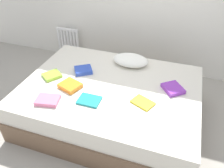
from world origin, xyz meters
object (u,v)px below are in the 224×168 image
(textbook_orange, at_px, (70,86))
(pillow, at_px, (131,60))
(radiator, at_px, (68,41))
(textbook_blue, at_px, (83,70))
(textbook_pink, at_px, (48,100))
(textbook_teal, at_px, (89,100))
(textbook_lime, at_px, (52,75))
(textbook_yellow, at_px, (143,103))
(textbook_purple, at_px, (173,89))
(bed, at_px, (111,102))

(textbook_orange, bearing_deg, pillow, 73.30)
(radiator, distance_m, textbook_blue, 1.33)
(textbook_pink, bearing_deg, textbook_teal, 8.87)
(textbook_lime, height_order, textbook_yellow, textbook_lime)
(textbook_purple, bearing_deg, textbook_yellow, -77.60)
(bed, xyz_separation_m, textbook_purple, (0.67, 0.13, 0.27))
(radiator, xyz_separation_m, pillow, (1.29, -0.70, 0.25))
(textbook_teal, relative_size, textbook_blue, 1.11)
(textbook_teal, relative_size, textbook_pink, 0.99)
(textbook_teal, distance_m, textbook_purple, 0.92)
(textbook_yellow, relative_size, textbook_pink, 0.94)
(textbook_yellow, bearing_deg, textbook_pink, -138.11)
(pillow, height_order, textbook_pink, pillow)
(bed, distance_m, textbook_lime, 0.77)
(textbook_yellow, height_order, textbook_blue, textbook_blue)
(bed, bearing_deg, textbook_blue, 159.89)
(pillow, height_order, textbook_teal, pillow)
(radiator, xyz_separation_m, textbook_orange, (0.78, -1.39, 0.21))
(radiator, xyz_separation_m, textbook_teal, (1.08, -1.53, 0.20))
(bed, height_order, textbook_pink, textbook_pink)
(textbook_lime, distance_m, textbook_purple, 1.40)
(pillow, height_order, textbook_orange, pillow)
(pillow, bearing_deg, textbook_blue, -144.65)
(textbook_lime, xyz_separation_m, textbook_orange, (0.31, -0.12, 0.01))
(textbook_teal, bearing_deg, pillow, 75.19)
(bed, distance_m, textbook_blue, 0.51)
(bed, height_order, textbook_yellow, textbook_yellow)
(radiator, height_order, textbook_pink, same)
(textbook_teal, distance_m, textbook_blue, 0.56)
(pillow, relative_size, textbook_lime, 2.27)
(textbook_orange, relative_size, textbook_purple, 1.01)
(textbook_teal, height_order, textbook_blue, textbook_blue)
(textbook_lime, distance_m, textbook_pink, 0.46)
(bed, xyz_separation_m, textbook_orange, (-0.41, -0.19, 0.28))
(bed, bearing_deg, textbook_pink, -137.18)
(textbook_blue, xyz_separation_m, textbook_orange, (-0.01, -0.33, 0.00))
(textbook_teal, bearing_deg, textbook_pink, -160.21)
(textbook_orange, bearing_deg, textbook_teal, -6.71)
(textbook_orange, bearing_deg, textbook_yellow, 19.55)
(textbook_orange, height_order, textbook_purple, textbook_orange)
(bed, relative_size, textbook_orange, 9.24)
(textbook_blue, bearing_deg, textbook_purple, -33.91)
(textbook_pink, bearing_deg, bed, 31.45)
(textbook_lime, distance_m, textbook_blue, 0.38)
(textbook_lime, bearing_deg, textbook_teal, -77.67)
(textbook_teal, bearing_deg, bed, 69.99)
(textbook_yellow, relative_size, textbook_orange, 0.99)
(bed, height_order, pillow, pillow)
(textbook_orange, bearing_deg, textbook_blue, 108.72)
(pillow, distance_m, textbook_pink, 1.16)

